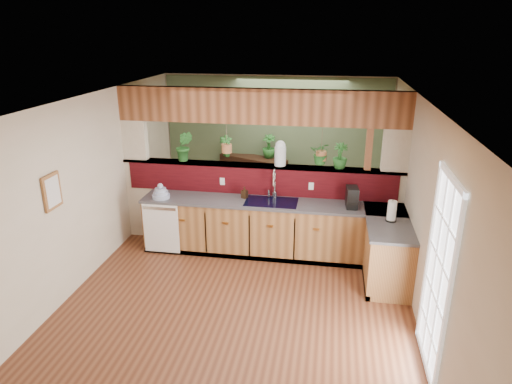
% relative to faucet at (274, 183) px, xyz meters
% --- Properties ---
extents(ground, '(4.60, 7.00, 0.01)m').
position_rel_faucet_xyz_m(ground, '(-0.27, -1.13, -1.17)').
color(ground, brown).
rests_on(ground, ground).
extents(ceiling, '(4.60, 7.00, 0.01)m').
position_rel_faucet_xyz_m(ceiling, '(-0.27, -1.13, 1.43)').
color(ceiling, brown).
rests_on(ceiling, ground).
extents(wall_back, '(4.60, 0.02, 2.60)m').
position_rel_faucet_xyz_m(wall_back, '(-0.27, 2.37, 0.13)').
color(wall_back, beige).
rests_on(wall_back, ground).
extents(wall_left, '(0.02, 7.00, 2.60)m').
position_rel_faucet_xyz_m(wall_left, '(-2.57, -1.13, 0.13)').
color(wall_left, beige).
rests_on(wall_left, ground).
extents(wall_right, '(0.02, 7.00, 2.60)m').
position_rel_faucet_xyz_m(wall_right, '(2.03, -1.13, 0.13)').
color(wall_right, beige).
rests_on(wall_right, ground).
extents(pass_through_partition, '(4.60, 0.21, 2.60)m').
position_rel_faucet_xyz_m(pass_through_partition, '(-0.24, 0.22, 0.02)').
color(pass_through_partition, beige).
rests_on(pass_through_partition, ground).
extents(pass_through_ledge, '(4.60, 0.21, 0.04)m').
position_rel_faucet_xyz_m(pass_through_ledge, '(-0.27, 0.22, 0.20)').
color(pass_through_ledge, brown).
rests_on(pass_through_ledge, ground).
extents(header_beam, '(4.60, 0.15, 0.55)m').
position_rel_faucet_xyz_m(header_beam, '(-0.27, 0.22, 1.16)').
color(header_beam, brown).
rests_on(header_beam, ground).
extents(sage_backwall, '(4.55, 0.02, 2.55)m').
position_rel_faucet_xyz_m(sage_backwall, '(-0.27, 2.35, 0.13)').
color(sage_backwall, '#4E6243').
rests_on(sage_backwall, ground).
extents(countertop, '(4.14, 1.52, 0.90)m').
position_rel_faucet_xyz_m(countertop, '(0.57, -0.26, -0.72)').
color(countertop, brown).
rests_on(countertop, ground).
extents(dishwasher, '(0.58, 0.03, 0.82)m').
position_rel_faucet_xyz_m(dishwasher, '(-1.75, -0.46, -0.71)').
color(dishwasher, white).
rests_on(dishwasher, ground).
extents(navy_sink, '(0.82, 0.50, 0.18)m').
position_rel_faucet_xyz_m(navy_sink, '(-0.02, -0.15, -0.35)').
color(navy_sink, black).
rests_on(navy_sink, countertop).
extents(french_door, '(0.06, 1.02, 2.16)m').
position_rel_faucet_xyz_m(french_door, '(2.00, -2.43, -0.12)').
color(french_door, white).
rests_on(french_door, ground).
extents(framed_print, '(0.04, 0.35, 0.45)m').
position_rel_faucet_xyz_m(framed_print, '(-2.54, -1.93, 0.38)').
color(framed_print, brown).
rests_on(framed_print, wall_left).
extents(faucet, '(0.22, 0.22, 0.50)m').
position_rel_faucet_xyz_m(faucet, '(0.00, 0.00, 0.00)').
color(faucet, '#B7B7B2').
rests_on(faucet, countertop).
extents(dish_stack, '(0.28, 0.28, 0.25)m').
position_rel_faucet_xyz_m(dish_stack, '(-1.79, -0.27, -0.19)').
color(dish_stack, '#9DA9CB').
rests_on(dish_stack, countertop).
extents(soap_dispenser, '(0.11, 0.11, 0.19)m').
position_rel_faucet_xyz_m(soap_dispenser, '(-0.47, -0.05, -0.17)').
color(soap_dispenser, '#382414').
rests_on(soap_dispenser, countertop).
extents(coffee_maker, '(0.17, 0.28, 0.32)m').
position_rel_faucet_xyz_m(coffee_maker, '(1.21, -0.17, -0.12)').
color(coffee_maker, black).
rests_on(coffee_maker, countertop).
extents(paper_towel, '(0.15, 0.15, 0.32)m').
position_rel_faucet_xyz_m(paper_towel, '(1.75, -0.62, -0.12)').
color(paper_towel, black).
rests_on(paper_towel, countertop).
extents(glass_jar, '(0.18, 0.18, 0.41)m').
position_rel_faucet_xyz_m(glass_jar, '(0.07, 0.22, 0.43)').
color(glass_jar, silver).
rests_on(glass_jar, pass_through_ledge).
extents(ledge_plant_left, '(0.30, 0.25, 0.50)m').
position_rel_faucet_xyz_m(ledge_plant_left, '(-1.52, 0.22, 0.47)').
color(ledge_plant_left, '#1F561F').
rests_on(ledge_plant_left, pass_through_ledge).
extents(ledge_plant_right, '(0.24, 0.24, 0.40)m').
position_rel_faucet_xyz_m(ledge_plant_right, '(1.00, 0.22, 0.42)').
color(ledge_plant_right, '#1F561F').
rests_on(ledge_plant_right, pass_through_ledge).
extents(hanging_plant_a, '(0.22, 0.19, 0.49)m').
position_rel_faucet_xyz_m(hanging_plant_a, '(-0.81, 0.22, 0.62)').
color(hanging_plant_a, brown).
rests_on(hanging_plant_a, header_beam).
extents(hanging_plant_b, '(0.37, 0.34, 0.54)m').
position_rel_faucet_xyz_m(hanging_plant_b, '(0.71, 0.22, 0.61)').
color(hanging_plant_b, brown).
rests_on(hanging_plant_b, header_beam).
extents(shelving_console, '(1.47, 0.94, 0.96)m').
position_rel_faucet_xyz_m(shelving_console, '(-0.70, 2.12, -0.67)').
color(shelving_console, black).
rests_on(shelving_console, ground).
extents(shelf_plant_a, '(0.24, 0.18, 0.43)m').
position_rel_faucet_xyz_m(shelf_plant_a, '(-1.30, 2.12, 0.03)').
color(shelf_plant_a, '#1F561F').
rests_on(shelf_plant_a, shelving_console).
extents(shelf_plant_b, '(0.28, 0.28, 0.47)m').
position_rel_faucet_xyz_m(shelf_plant_b, '(-0.38, 2.12, 0.05)').
color(shelf_plant_b, '#1F561F').
rests_on(shelf_plant_b, shelving_console).
extents(floor_plant, '(0.80, 0.74, 0.76)m').
position_rel_faucet_xyz_m(floor_plant, '(0.90, 1.50, -0.79)').
color(floor_plant, '#1F561F').
rests_on(floor_plant, ground).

